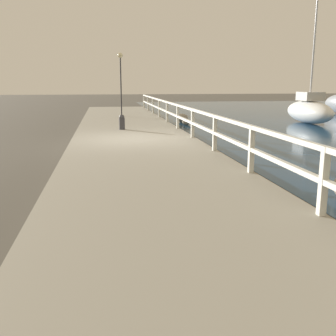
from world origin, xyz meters
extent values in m
plane|color=#4C473D|center=(0.00, 0.00, 0.00)|extent=(120.00, 120.00, 0.00)
cube|color=gray|center=(0.00, 0.00, 0.11)|extent=(4.12, 36.00, 0.23)
cube|color=silver|center=(1.96, -8.10, 0.71)|extent=(0.10, 0.10, 0.97)
cube|color=silver|center=(1.96, -5.40, 0.71)|extent=(0.10, 0.10, 0.97)
cube|color=silver|center=(1.96, -2.70, 0.71)|extent=(0.10, 0.10, 0.97)
cube|color=silver|center=(1.96, 0.00, 0.71)|extent=(0.10, 0.10, 0.97)
cube|color=silver|center=(1.96, 2.70, 0.71)|extent=(0.10, 0.10, 0.97)
cube|color=silver|center=(1.96, 5.40, 0.71)|extent=(0.10, 0.10, 0.97)
cube|color=silver|center=(1.96, 8.10, 0.71)|extent=(0.10, 0.10, 0.97)
cube|color=silver|center=(1.96, 10.80, 0.71)|extent=(0.10, 0.10, 0.97)
cube|color=silver|center=(1.96, 13.50, 0.71)|extent=(0.10, 0.10, 0.97)
cube|color=silver|center=(1.96, 16.20, 0.71)|extent=(0.10, 0.10, 0.97)
cube|color=silver|center=(1.96, 0.00, 1.16)|extent=(0.09, 32.50, 0.08)
cube|color=silver|center=(1.96, 0.00, 0.71)|extent=(0.09, 32.50, 0.08)
ellipsoid|color=gray|center=(3.04, 7.24, 0.23)|extent=(0.61, 0.55, 0.46)
ellipsoid|color=gray|center=(3.01, 6.01, 0.16)|extent=(0.41, 0.37, 0.31)
cylinder|color=#333338|center=(-0.28, 2.71, 0.45)|extent=(0.22, 0.22, 0.45)
sphere|color=#333338|center=(-0.28, 2.71, 0.71)|extent=(0.20, 0.20, 0.20)
cylinder|color=#2D2D33|center=(-0.01, 8.98, 1.78)|extent=(0.07, 0.07, 3.11)
sphere|color=beige|center=(-0.01, 8.98, 3.48)|extent=(0.28, 0.28, 0.28)
ellipsoid|color=white|center=(9.41, 5.93, 0.58)|extent=(1.53, 4.23, 1.14)
cube|color=beige|center=(9.41, 5.93, 1.37)|extent=(1.01, 1.29, 0.43)
cylinder|color=silver|center=(9.41, 5.93, 3.69)|extent=(0.09, 0.09, 5.08)
camera|label=1|loc=(-0.98, -12.90, 2.03)|focal=42.00mm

